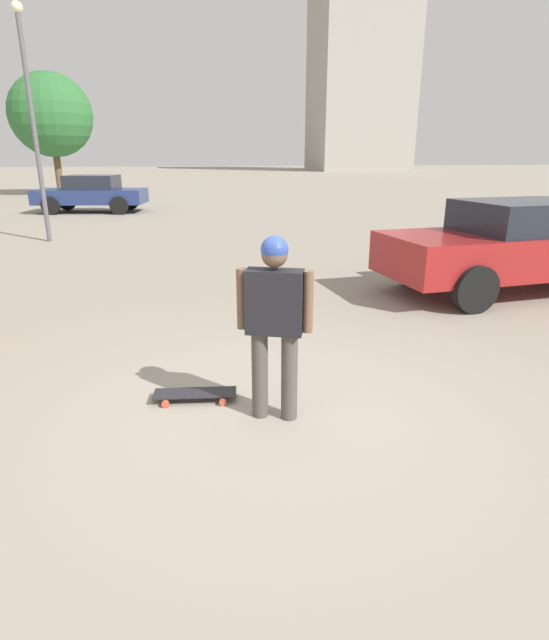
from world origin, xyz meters
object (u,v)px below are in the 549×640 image
object	(u,v)px
person	(274,315)
car_parked_near	(518,245)
skateboard	(195,394)
car_parked_far	(92,193)

from	to	relation	value
person	car_parked_near	bearing A→B (deg)	56.26
skateboard	car_parked_far	distance (m)	17.96
skateboard	car_parked_near	bearing A→B (deg)	-144.03
person	car_parked_near	world-z (taller)	person
person	skateboard	distance (m)	1.21
skateboard	car_parked_far	world-z (taller)	car_parked_far
skateboard	car_parked_near	distance (m)	6.35
car_parked_near	car_parked_far	world-z (taller)	car_parked_near
person	car_parked_far	distance (m)	18.53
car_parked_near	car_parked_far	xyz separation A→B (m)	(-8.80, 14.67, -0.03)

